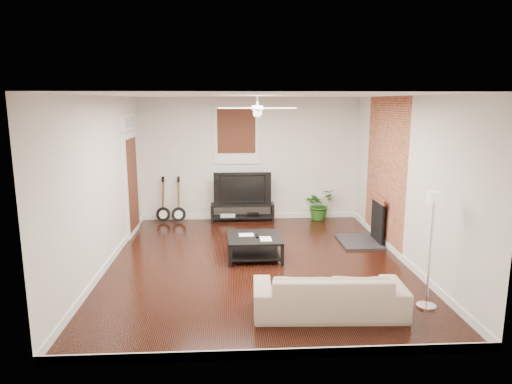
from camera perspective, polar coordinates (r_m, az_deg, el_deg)
room at (r=7.53m, az=0.17°, el=1.27°), size 5.01×6.01×2.81m
brick_accent at (r=9.00m, az=15.82°, el=2.48°), size 0.02×2.20×2.80m
fireplace at (r=9.09m, az=13.78°, el=-3.38°), size 0.80×1.10×0.92m
window_back at (r=10.40m, az=-2.47°, el=7.08°), size 1.00×0.06×1.30m
door_left at (r=9.63m, az=-15.30°, el=2.16°), size 0.08×1.00×2.50m
tv_stand at (r=10.49m, az=-1.70°, el=-2.55°), size 1.44×0.38×0.40m
tv at (r=10.39m, az=-1.72°, el=0.55°), size 1.29×0.17×0.74m
coffee_table at (r=8.06m, az=-0.20°, el=-6.90°), size 0.94×0.94×0.39m
sofa at (r=6.10m, az=9.08°, el=-12.30°), size 1.97×0.85×0.57m
floor_lamp at (r=6.43m, az=20.96°, el=-6.85°), size 0.27×0.27×1.58m
potted_plant at (r=10.69m, az=7.87°, el=-1.53°), size 0.85×0.83×0.72m
guitar_left at (r=10.50m, az=-11.58°, el=-0.97°), size 0.35×0.26×1.05m
guitar_right at (r=10.43m, az=-9.70°, el=-0.99°), size 0.33×0.23×1.05m
ceiling_fan at (r=7.42m, az=0.18°, el=10.44°), size 1.24×1.24×0.32m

